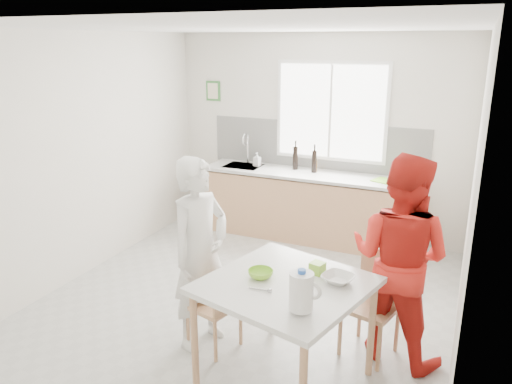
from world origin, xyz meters
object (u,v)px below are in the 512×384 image
at_px(dining_table, 286,293).
at_px(bowl_white, 338,279).
at_px(chair_left, 219,302).
at_px(person_white, 200,254).
at_px(chair_far, 374,298).
at_px(milk_jug, 302,291).
at_px(bowl_green, 261,274).
at_px(wine_bottle_a, 295,158).
at_px(wine_bottle_b, 314,161).
at_px(person_red, 399,259).

distance_m(dining_table, bowl_white, 0.41).
bearing_deg(chair_left, person_white, -90.00).
relative_size(chair_far, person_white, 0.53).
xyz_separation_m(dining_table, milk_jug, (0.24, -0.35, 0.24)).
height_order(chair_left, person_white, person_white).
xyz_separation_m(chair_far, bowl_green, (-0.75, -0.70, 0.39)).
bearing_deg(bowl_white, dining_table, -154.82).
bearing_deg(wine_bottle_a, bowl_white, -64.52).
xyz_separation_m(dining_table, wine_bottle_a, (-1.02, 3.04, 0.31)).
bearing_deg(chair_left, bowl_white, 104.20).
height_order(bowl_green, wine_bottle_b, wine_bottle_b).
height_order(chair_left, wine_bottle_a, wine_bottle_a).
bearing_deg(chair_far, milk_jug, -91.35).
xyz_separation_m(chair_left, person_white, (-0.20, 0.05, 0.39)).
height_order(chair_left, person_red, person_red).
distance_m(chair_left, bowl_green, 0.66).
relative_size(milk_jug, wine_bottle_a, 0.90).
xyz_separation_m(bowl_green, bowl_white, (0.56, 0.16, -0.00)).
xyz_separation_m(chair_left, bowl_green, (0.46, -0.17, 0.44)).
relative_size(bowl_white, wine_bottle_b, 0.78).
bearing_deg(milk_jug, wine_bottle_b, 120.93).
xyz_separation_m(milk_jug, wine_bottle_b, (-0.98, 3.34, 0.06)).
bearing_deg(dining_table, wine_bottle_b, 103.79).
xyz_separation_m(dining_table, chair_left, (-0.67, 0.17, -0.32)).
bearing_deg(chair_far, dining_table, -113.17).
height_order(person_white, wine_bottle_a, person_white).
bearing_deg(bowl_green, person_red, 37.86).
distance_m(chair_far, wine_bottle_b, 2.68).
bearing_deg(person_white, bowl_green, -94.12).
bearing_deg(wine_bottle_a, milk_jug, -69.63).
height_order(person_white, person_red, person_red).
bearing_deg(bowl_white, bowl_green, -163.67).
relative_size(dining_table, milk_jug, 4.72).
height_order(bowl_white, wine_bottle_b, wine_bottle_b).
bearing_deg(dining_table, chair_left, 165.37).
relative_size(milk_jug, wine_bottle_b, 0.96).
bearing_deg(wine_bottle_a, chair_far, -56.24).
relative_size(chair_left, wine_bottle_b, 2.74).
xyz_separation_m(bowl_green, wine_bottle_b, (-0.53, 2.99, 0.18)).
relative_size(chair_left, wine_bottle_a, 2.57).
bearing_deg(bowl_green, person_white, 161.25).
xyz_separation_m(chair_left, bowl_white, (1.02, -0.01, 0.43)).
relative_size(chair_left, person_white, 0.49).
distance_m(person_red, wine_bottle_a, 2.90).
relative_size(wine_bottle_a, wine_bottle_b, 1.07).
relative_size(chair_far, bowl_white, 3.85).
relative_size(chair_far, wine_bottle_b, 2.99).
bearing_deg(wine_bottle_a, wine_bottle_b, -9.90).
xyz_separation_m(dining_table, person_white, (-0.87, 0.23, 0.08)).
relative_size(chair_left, chair_far, 0.92).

